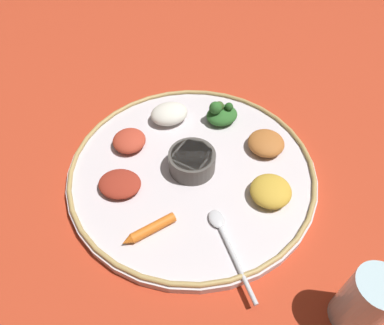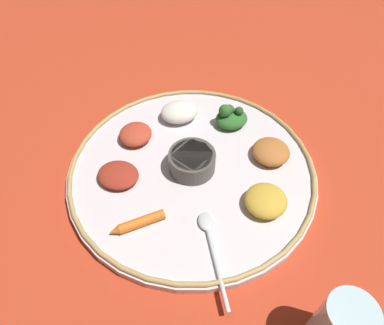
% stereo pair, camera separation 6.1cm
% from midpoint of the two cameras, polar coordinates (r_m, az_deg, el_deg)
% --- Properties ---
extents(ground_plane, '(2.40, 2.40, 0.00)m').
position_cam_midpoint_polar(ground_plane, '(0.63, 2.75, -1.92)').
color(ground_plane, '#B7381E').
extents(platter, '(0.44, 0.44, 0.01)m').
position_cam_midpoint_polar(platter, '(0.63, 2.78, -1.50)').
color(platter, silver).
rests_on(platter, ground_plane).
extents(platter_rim, '(0.43, 0.43, 0.01)m').
position_cam_midpoint_polar(platter_rim, '(0.62, 2.81, -0.89)').
color(platter_rim, tan).
rests_on(platter_rim, platter).
extents(center_bowl, '(0.08, 0.08, 0.04)m').
position_cam_midpoint_polar(center_bowl, '(0.61, 2.87, 0.14)').
color(center_bowl, '#4C4742').
rests_on(center_bowl, platter).
extents(spoon, '(0.15, 0.06, 0.01)m').
position_cam_midpoint_polar(spoon, '(0.54, 6.41, -12.90)').
color(spoon, silver).
rests_on(spoon, platter).
extents(greens_pile, '(0.06, 0.07, 0.05)m').
position_cam_midpoint_polar(greens_pile, '(0.70, 8.84, 7.26)').
color(greens_pile, '#2D6628').
rests_on(greens_pile, platter).
extents(carrot_near_spoon, '(0.02, 0.09, 0.02)m').
position_cam_midpoint_polar(carrot_near_spoon, '(0.55, -5.62, -9.97)').
color(carrot_near_spoon, orange).
rests_on(carrot_near_spoon, platter).
extents(mound_lentil_yellow, '(0.09, 0.09, 0.03)m').
position_cam_midpoint_polar(mound_lentil_yellow, '(0.58, 14.89, -6.19)').
color(mound_lentil_yellow, gold).
rests_on(mound_lentil_yellow, platter).
extents(mound_rice_white, '(0.08, 0.09, 0.03)m').
position_cam_midpoint_polar(mound_rice_white, '(0.70, 0.42, 8.11)').
color(mound_rice_white, silver).
rests_on(mound_rice_white, platter).
extents(mound_chickpea, '(0.10, 0.10, 0.03)m').
position_cam_midpoint_polar(mound_chickpea, '(0.65, 15.36, 1.58)').
color(mound_chickpea, '#B2662D').
rests_on(mound_chickpea, platter).
extents(mound_berbere_red, '(0.09, 0.09, 0.03)m').
position_cam_midpoint_polar(mound_berbere_red, '(0.66, -6.62, 4.47)').
color(mound_berbere_red, '#B73D28').
rests_on(mound_berbere_red, platter).
extents(mound_beet, '(0.10, 0.09, 0.02)m').
position_cam_midpoint_polar(mound_beet, '(0.61, -9.14, -2.19)').
color(mound_beet, maroon).
rests_on(mound_beet, platter).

